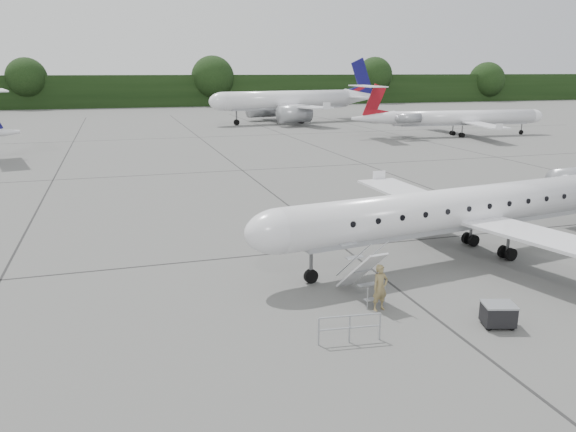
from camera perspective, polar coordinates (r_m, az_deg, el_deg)
name	(u,v)px	position (r m, az deg, el deg)	size (l,w,h in m)	color
ground	(464,277)	(26.97, 17.46, -5.97)	(320.00, 320.00, 0.00)	#5F5F5D
treeline	(172,91)	(151.45, -11.69, 12.35)	(260.00, 4.00, 8.00)	black
main_regional_jet	(479,186)	(29.51, 18.81, 2.89)	(27.88, 20.07, 7.15)	silver
airstair	(361,272)	(23.39, 7.41, -5.64)	(0.85, 2.52, 2.24)	silver
passenger	(380,288)	(22.36, 9.34, -7.19)	(0.68, 0.45, 1.87)	olive
safety_railing	(350,329)	(19.86, 6.28, -11.36)	(2.20, 0.08, 1.00)	#999DA2
baggage_cart	(498,314)	(22.26, 20.58, -9.35)	(1.11, 0.89, 0.96)	black
bg_narrowbody	(288,91)	(101.73, -0.04, 12.60)	(31.39, 22.60, 11.27)	silver
bg_regional_right	(465,110)	(84.79, 17.57, 10.20)	(27.78, 20.00, 7.29)	silver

